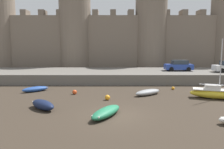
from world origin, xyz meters
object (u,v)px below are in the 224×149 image
(mooring_buoy_off_centre, at_px, (174,88))
(rowboat_midflat_left, at_px, (36,89))
(mooring_buoy_near_channel, at_px, (75,92))
(car_quay_centre_west, at_px, (180,66))
(rowboat_midflat_right, at_px, (149,92))
(mooring_buoy_mid_mud, at_px, (108,97))
(rowboat_near_channel_left, at_px, (107,112))
(sailboat_foreground_right, at_px, (217,93))
(rowboat_near_channel_right, at_px, (44,104))

(mooring_buoy_off_centre, bearing_deg, rowboat_midflat_left, -176.36)
(mooring_buoy_near_channel, bearing_deg, car_quay_centre_west, 35.43)
(rowboat_midflat_right, relative_size, mooring_buoy_mid_mud, 6.62)
(rowboat_near_channel_left, bearing_deg, sailboat_foreground_right, 27.32)
(rowboat_near_channel_left, height_order, car_quay_centre_west, car_quay_centre_west)
(rowboat_near_channel_left, relative_size, mooring_buoy_near_channel, 7.71)
(rowboat_midflat_right, distance_m, mooring_buoy_near_channel, 7.78)
(mooring_buoy_off_centre, bearing_deg, rowboat_midflat_right, -140.72)
(mooring_buoy_near_channel, bearing_deg, mooring_buoy_mid_mud, -34.87)
(rowboat_near_channel_right, height_order, sailboat_foreground_right, sailboat_foreground_right)
(mooring_buoy_mid_mud, bearing_deg, car_quay_centre_west, 49.91)
(rowboat_near_channel_right, xyz_separation_m, mooring_buoy_near_channel, (1.64, 5.52, -0.15))
(rowboat_near_channel_right, relative_size, mooring_buoy_off_centre, 7.67)
(rowboat_near_channel_right, relative_size, mooring_buoy_mid_mud, 5.66)
(rowboat_near_channel_left, height_order, mooring_buoy_near_channel, rowboat_near_channel_left)
(mooring_buoy_near_channel, bearing_deg, mooring_buoy_off_centre, 12.29)
(car_quay_centre_west, bearing_deg, mooring_buoy_mid_mud, -130.09)
(rowboat_near_channel_left, bearing_deg, rowboat_midflat_right, 59.09)
(mooring_buoy_mid_mud, bearing_deg, mooring_buoy_off_centre, 32.84)
(rowboat_near_channel_right, bearing_deg, mooring_buoy_mid_mud, 30.24)
(rowboat_midflat_left, xyz_separation_m, car_quay_centre_west, (18.76, 8.60, 1.87))
(mooring_buoy_near_channel, distance_m, car_quay_centre_west, 17.40)
(rowboat_midflat_right, xyz_separation_m, mooring_buoy_off_centre, (3.42, 2.80, -0.13))
(rowboat_midflat_left, height_order, mooring_buoy_mid_mud, rowboat_midflat_left)
(rowboat_midflat_right, height_order, rowboat_midflat_left, rowboat_midflat_right)
(rowboat_midflat_right, xyz_separation_m, mooring_buoy_mid_mud, (-4.21, -2.13, -0.07))
(rowboat_midflat_left, bearing_deg, mooring_buoy_mid_mud, -25.43)
(mooring_buoy_off_centre, xyz_separation_m, car_quay_centre_west, (2.90, 7.59, 1.99))
(rowboat_midflat_right, distance_m, mooring_buoy_mid_mud, 4.71)
(mooring_buoy_near_channel, distance_m, mooring_buoy_mid_mud, 4.34)
(rowboat_midflat_right, bearing_deg, rowboat_near_channel_right, -151.27)
(rowboat_midflat_right, relative_size, rowboat_midflat_left, 1.13)
(sailboat_foreground_right, bearing_deg, mooring_buoy_off_centre, 124.66)
(car_quay_centre_west, bearing_deg, sailboat_foreground_right, -89.57)
(rowboat_midflat_right, bearing_deg, mooring_buoy_mid_mud, -153.20)
(rowboat_near_channel_right, height_order, mooring_buoy_off_centre, rowboat_near_channel_right)
(rowboat_near_channel_left, bearing_deg, mooring_buoy_mid_mud, 90.10)
(rowboat_near_channel_left, relative_size, sailboat_foreground_right, 0.64)
(sailboat_foreground_right, xyz_separation_m, car_quay_centre_west, (-0.09, 11.92, 1.62))
(rowboat_near_channel_left, height_order, mooring_buoy_off_centre, rowboat_near_channel_left)
(mooring_buoy_off_centre, bearing_deg, sailboat_foreground_right, -55.34)
(car_quay_centre_west, bearing_deg, rowboat_near_channel_left, -121.16)
(rowboat_near_channel_left, height_order, sailboat_foreground_right, sailboat_foreground_right)
(rowboat_midflat_right, height_order, sailboat_foreground_right, sailboat_foreground_right)
(mooring_buoy_near_channel, relative_size, mooring_buoy_mid_mud, 0.97)
(rowboat_near_channel_left, distance_m, mooring_buoy_mid_mud, 4.89)
(rowboat_near_channel_left, bearing_deg, mooring_buoy_near_channel, 115.85)
(rowboat_near_channel_left, xyz_separation_m, rowboat_midflat_right, (4.20, 7.01, -0.03))
(rowboat_near_channel_right, height_order, car_quay_centre_west, car_quay_centre_west)
(rowboat_near_channel_left, relative_size, mooring_buoy_off_centre, 10.11)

